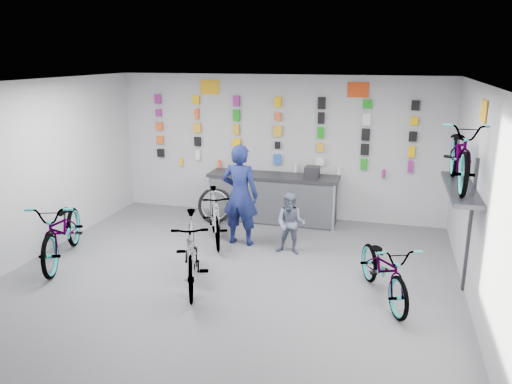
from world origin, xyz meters
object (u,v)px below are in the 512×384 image
(bike_service, at_px, (215,216))
(clerk, at_px, (240,195))
(bike_center, at_px, (192,251))
(bike_right, at_px, (384,269))
(bike_left, at_px, (62,230))
(counter, at_px, (273,199))
(customer, at_px, (291,224))

(bike_service, bearing_deg, clerk, -19.11)
(bike_center, xyz_separation_m, bike_right, (2.80, 0.33, -0.09))
(bike_left, xyz_separation_m, bike_service, (2.17, 1.51, -0.05))
(bike_left, height_order, clerk, clerk)
(counter, distance_m, bike_left, 4.16)
(customer, bearing_deg, bike_right, -35.37)
(bike_service, height_order, customer, customer)
(counter, height_order, bike_center, bike_center)
(bike_left, distance_m, bike_service, 2.64)
(bike_left, distance_m, clerk, 3.09)
(counter, distance_m, bike_center, 3.30)
(bike_left, bearing_deg, bike_service, 14.14)
(bike_service, bearing_deg, customer, -31.49)
(counter, bearing_deg, bike_right, -51.63)
(bike_left, bearing_deg, counter, 24.73)
(counter, bearing_deg, customer, -66.57)
(bike_center, distance_m, customer, 2.01)
(bike_right, relative_size, customer, 1.60)
(counter, xyz_separation_m, bike_center, (-0.46, -3.27, 0.07))
(bike_right, bearing_deg, bike_service, 132.09)
(counter, relative_size, bike_center, 1.47)
(bike_left, relative_size, bike_center, 1.14)
(bike_center, relative_size, clerk, 0.99)
(bike_left, height_order, bike_service, bike_left)
(bike_center, height_order, clerk, clerk)
(bike_center, relative_size, customer, 1.68)
(bike_right, bearing_deg, bike_left, 158.05)
(counter, relative_size, bike_left, 1.29)
(bike_right, bearing_deg, clerk, 127.41)
(bike_right, bearing_deg, counter, 106.30)
(clerk, relative_size, customer, 1.70)
(counter, relative_size, clerk, 1.45)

